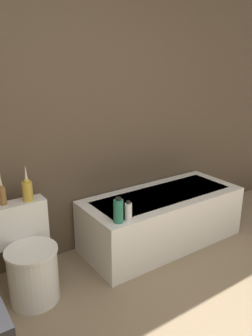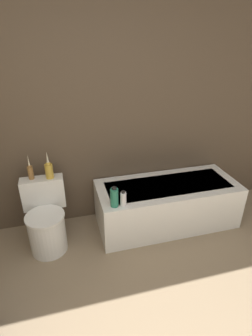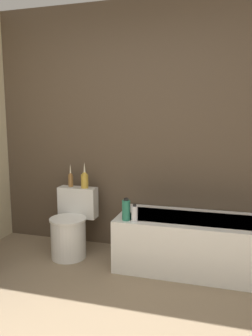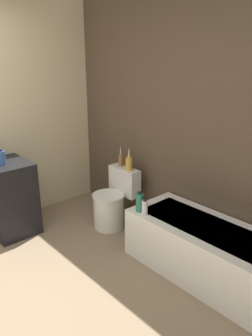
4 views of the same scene
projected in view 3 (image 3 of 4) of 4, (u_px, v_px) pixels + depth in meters
The scene contains 7 objects.
wall_back_tiled at pixel (131, 129), 3.48m from camera, with size 6.40×0.06×2.60m.
bathtub at pixel (199, 243), 3.08m from camera, with size 1.54×0.65×0.49m.
toilet at pixel (71, 227), 3.39m from camera, with size 0.42×0.51×0.68m.
vase_gold at pixel (71, 179), 3.53m from camera, with size 0.05×0.05×0.25m.
vase_silver at pixel (85, 179), 3.46m from camera, with size 0.08×0.08×0.28m.
shampoo_bottle_tall at pixel (126, 210), 2.98m from camera, with size 0.08×0.08×0.20m.
shampoo_bottle_short at pixel (134, 213), 2.95m from camera, with size 0.06×0.06×0.16m.
Camera 3 is at (0.92, -1.12, 1.43)m, focal length 35.00 mm.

